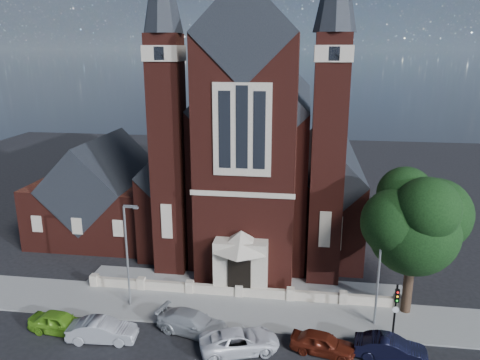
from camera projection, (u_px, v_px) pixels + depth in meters
The scene contains 16 objects.
ground at pixel (252, 252), 44.92m from camera, with size 120.00×120.00×0.00m, color black.
pavement_strip at pixel (236, 310), 34.91m from camera, with size 60.00×5.00×0.12m, color gray.
forecourt_paving at pixel (243, 285), 38.72m from camera, with size 26.00×3.00×0.14m, color gray.
forecourt_wall at pixel (239, 297), 36.82m from camera, with size 24.00×0.40×0.90m, color #B1A48D.
church at pixel (261, 152), 50.28m from camera, with size 20.01×34.90×29.20m.
parish_hall at pixel (104, 196), 48.86m from camera, with size 12.00×12.20×10.24m.
street_tree at pixel (417, 226), 32.48m from camera, with size 6.40×6.60×10.70m.
street_lamp_left at pixel (128, 250), 34.26m from camera, with size 1.16×0.22×8.09m.
street_lamp_right at pixel (381, 266), 31.83m from camera, with size 1.16×0.22×8.09m.
traffic_signal at pixel (396, 305), 30.75m from camera, with size 0.28×0.42×4.00m.
car_lime_van at pixel (60, 322), 32.06m from camera, with size 1.72×4.28×1.46m, color #65A921.
car_silver_a at pixel (102, 331), 31.10m from camera, with size 1.59×4.56×1.50m, color #95979C.
car_silver_b at pixel (193, 323), 31.96m from camera, with size 2.10×5.16×1.50m, color #A2A6AA.
car_white_suv at pixel (239, 341), 30.04m from camera, with size 2.38×5.16×1.43m, color white.
car_dark_red at pixel (323, 343), 29.85m from camera, with size 1.66×4.14×1.41m, color #581B0F.
car_navy at pixel (390, 348), 29.26m from camera, with size 1.56×4.47×1.47m, color black.
Camera 1 is at (4.68, -26.13, 18.80)m, focal length 35.00 mm.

